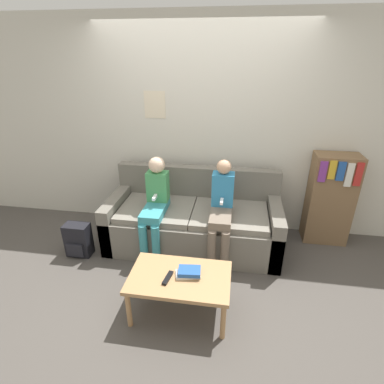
{
  "coord_description": "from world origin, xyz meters",
  "views": [
    {
      "loc": [
        0.47,
        -2.55,
        2.18
      ],
      "look_at": [
        0.0,
        0.42,
        0.76
      ],
      "focal_mm": 28.0,
      "sensor_mm": 36.0,
      "label": 1
    }
  ],
  "objects_px": {
    "coffee_table": "(180,280)",
    "tv_remote": "(168,278)",
    "person_right": "(221,208)",
    "backpack": "(78,240)",
    "couch": "(194,222)",
    "person_left": "(155,202)",
    "bookshelf": "(330,199)"
  },
  "relations": [
    {
      "from": "coffee_table",
      "to": "person_left",
      "type": "xyz_separation_m",
      "value": [
        -0.45,
        0.9,
        0.28
      ]
    },
    {
      "from": "person_right",
      "to": "backpack",
      "type": "distance_m",
      "value": 1.7
    },
    {
      "from": "coffee_table",
      "to": "tv_remote",
      "type": "relative_size",
      "value": 5.07
    },
    {
      "from": "tv_remote",
      "to": "bookshelf",
      "type": "xyz_separation_m",
      "value": [
        1.66,
        1.49,
        0.15
      ]
    },
    {
      "from": "person_right",
      "to": "person_left",
      "type": "bearing_deg",
      "value": 179.72
    },
    {
      "from": "person_left",
      "to": "tv_remote",
      "type": "distance_m",
      "value": 1.04
    },
    {
      "from": "couch",
      "to": "bookshelf",
      "type": "height_order",
      "value": "bookshelf"
    },
    {
      "from": "couch",
      "to": "coffee_table",
      "type": "relative_size",
      "value": 2.3
    },
    {
      "from": "couch",
      "to": "person_right",
      "type": "height_order",
      "value": "person_right"
    },
    {
      "from": "person_right",
      "to": "tv_remote",
      "type": "height_order",
      "value": "person_right"
    },
    {
      "from": "person_left",
      "to": "person_right",
      "type": "height_order",
      "value": "person_right"
    },
    {
      "from": "coffee_table",
      "to": "backpack",
      "type": "distance_m",
      "value": 1.49
    },
    {
      "from": "person_left",
      "to": "person_right",
      "type": "relative_size",
      "value": 0.99
    },
    {
      "from": "person_left",
      "to": "backpack",
      "type": "height_order",
      "value": "person_left"
    },
    {
      "from": "coffee_table",
      "to": "backpack",
      "type": "height_order",
      "value": "coffee_table"
    },
    {
      "from": "coffee_table",
      "to": "backpack",
      "type": "relative_size",
      "value": 2.22
    },
    {
      "from": "person_left",
      "to": "coffee_table",
      "type": "bearing_deg",
      "value": -63.24
    },
    {
      "from": "bookshelf",
      "to": "backpack",
      "type": "height_order",
      "value": "bookshelf"
    },
    {
      "from": "couch",
      "to": "backpack",
      "type": "height_order",
      "value": "couch"
    },
    {
      "from": "bookshelf",
      "to": "backpack",
      "type": "bearing_deg",
      "value": -164.82
    },
    {
      "from": "person_right",
      "to": "bookshelf",
      "type": "height_order",
      "value": "person_right"
    },
    {
      "from": "tv_remote",
      "to": "backpack",
      "type": "xyz_separation_m",
      "value": [
        -1.24,
        0.71,
        -0.22
      ]
    },
    {
      "from": "coffee_table",
      "to": "tv_remote",
      "type": "bearing_deg",
      "value": -150.32
    },
    {
      "from": "tv_remote",
      "to": "person_right",
      "type": "bearing_deg",
      "value": 77.3
    },
    {
      "from": "couch",
      "to": "person_left",
      "type": "height_order",
      "value": "person_left"
    },
    {
      "from": "coffee_table",
      "to": "bookshelf",
      "type": "xyz_separation_m",
      "value": [
        1.57,
        1.44,
        0.21
      ]
    },
    {
      "from": "coffee_table",
      "to": "person_right",
      "type": "relative_size",
      "value": 0.78
    },
    {
      "from": "coffee_table",
      "to": "person_right",
      "type": "xyz_separation_m",
      "value": [
        0.29,
        0.89,
        0.27
      ]
    },
    {
      "from": "bookshelf",
      "to": "couch",
      "type": "bearing_deg",
      "value": -168.25
    },
    {
      "from": "couch",
      "to": "person_left",
      "type": "xyz_separation_m",
      "value": [
        -0.41,
        -0.21,
        0.34
      ]
    },
    {
      "from": "couch",
      "to": "tv_remote",
      "type": "distance_m",
      "value": 1.16
    },
    {
      "from": "couch",
      "to": "backpack",
      "type": "relative_size",
      "value": 5.1
    }
  ]
}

